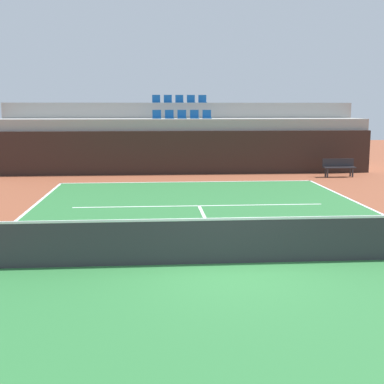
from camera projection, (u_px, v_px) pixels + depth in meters
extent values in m
plane|color=brown|center=(226.00, 264.00, 10.80)|extent=(80.00, 80.00, 0.00)
cube|color=#2D7238|center=(226.00, 263.00, 10.80)|extent=(11.00, 24.00, 0.01)
cube|color=white|center=(188.00, 182.00, 22.56)|extent=(11.00, 0.10, 0.00)
cube|color=white|center=(199.00, 206.00, 17.09)|extent=(8.26, 0.10, 0.00)
cube|color=white|center=(210.00, 228.00, 13.95)|extent=(0.10, 6.40, 0.00)
cube|color=black|center=(184.00, 153.00, 25.15)|extent=(18.53, 0.30, 2.10)
cube|color=#9E9E99|center=(182.00, 145.00, 26.44)|extent=(18.53, 2.40, 2.66)
cube|color=#9E9E99|center=(180.00, 135.00, 28.73)|extent=(18.53, 2.40, 3.47)
cube|color=#145193|center=(157.00, 118.00, 26.12)|extent=(0.44, 0.44, 0.04)
cube|color=#145193|center=(157.00, 114.00, 26.28)|extent=(0.44, 0.04, 0.40)
cube|color=#145193|center=(169.00, 118.00, 26.17)|extent=(0.44, 0.44, 0.04)
cube|color=#145193|center=(169.00, 114.00, 26.33)|extent=(0.44, 0.04, 0.40)
cube|color=#145193|center=(182.00, 118.00, 26.22)|extent=(0.44, 0.44, 0.04)
cube|color=#145193|center=(182.00, 114.00, 26.38)|extent=(0.44, 0.04, 0.40)
cube|color=#145193|center=(195.00, 118.00, 26.26)|extent=(0.44, 0.44, 0.04)
cube|color=#145193|center=(194.00, 114.00, 26.43)|extent=(0.44, 0.04, 0.40)
cube|color=#145193|center=(207.00, 118.00, 26.31)|extent=(0.44, 0.44, 0.04)
cube|color=#145193|center=(207.00, 114.00, 26.47)|extent=(0.44, 0.04, 0.40)
cube|color=#145193|center=(156.00, 103.00, 28.35)|extent=(0.44, 0.44, 0.04)
cube|color=#145193|center=(156.00, 99.00, 28.51)|extent=(0.44, 0.04, 0.40)
cube|color=#145193|center=(168.00, 103.00, 28.40)|extent=(0.44, 0.44, 0.04)
cube|color=#145193|center=(168.00, 99.00, 28.56)|extent=(0.44, 0.04, 0.40)
cube|color=#145193|center=(180.00, 103.00, 28.45)|extent=(0.44, 0.44, 0.04)
cube|color=#145193|center=(179.00, 99.00, 28.61)|extent=(0.44, 0.04, 0.40)
cube|color=#145193|center=(191.00, 103.00, 28.50)|extent=(0.44, 0.44, 0.04)
cube|color=#145193|center=(191.00, 99.00, 28.66)|extent=(0.44, 0.04, 0.40)
cube|color=#145193|center=(203.00, 103.00, 28.54)|extent=(0.44, 0.44, 0.04)
cube|color=#145193|center=(202.00, 99.00, 28.70)|extent=(0.44, 0.04, 0.40)
cube|color=#333338|center=(227.00, 242.00, 10.72)|extent=(10.90, 0.02, 0.92)
cube|color=white|center=(227.00, 219.00, 10.64)|extent=(10.90, 0.04, 0.05)
cube|color=#232328|center=(339.00, 167.00, 24.17)|extent=(1.50, 0.40, 0.05)
cube|color=#232328|center=(338.00, 162.00, 24.31)|extent=(1.50, 0.04, 0.36)
cube|color=#2D2D33|center=(327.00, 173.00, 24.03)|extent=(0.06, 0.06, 0.42)
cube|color=#2D2D33|center=(353.00, 173.00, 24.12)|extent=(0.06, 0.06, 0.42)
cube|color=#2D2D33|center=(326.00, 172.00, 24.30)|extent=(0.06, 0.06, 0.42)
cube|color=#2D2D33|center=(350.00, 172.00, 24.39)|extent=(0.06, 0.06, 0.42)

